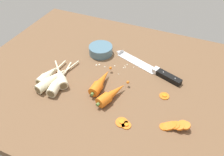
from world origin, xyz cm
name	(u,v)px	position (x,y,z in cm)	size (l,w,h in cm)	color
ground_plane	(114,81)	(0.00, 0.00, -2.00)	(120.00, 90.00, 4.00)	brown
chefs_knife	(145,65)	(9.58, 12.30, 0.65)	(33.80, 14.93, 4.18)	silver
whole_carrot	(100,82)	(-2.91, -6.81, 2.10)	(4.24, 17.88, 4.20)	orange
whole_carrot_second	(111,95)	(3.67, -11.21, 2.10)	(8.70, 16.42, 4.20)	orange
parsnip_front	(58,82)	(-18.53, -13.31, 1.98)	(6.18, 20.97, 4.00)	beige
parsnip_mid_left	(52,79)	(-21.59, -12.79, 1.98)	(7.08, 23.49, 4.00)	beige
parsnip_mid_right	(48,75)	(-24.58, -11.25, 1.98)	(4.60, 17.66, 4.00)	beige
parsnip_back	(61,77)	(-19.34, -10.13, 1.98)	(14.34, 14.69, 4.00)	beige
carrot_slice_stack	(175,126)	(28.51, -15.16, 1.23)	(9.70, 5.30, 3.43)	orange
carrot_slice_stray_near	(122,122)	(11.51, -20.17, 0.36)	(4.30, 4.30, 0.70)	orange
carrot_slice_stray_mid	(164,96)	(21.93, -2.13, 0.36)	(3.75, 3.75, 0.70)	orange
carrot_slice_stray_far	(126,125)	(13.37, -20.66, 0.36)	(3.35, 3.35, 0.70)	orange
prep_bowl	(101,50)	(-12.42, 13.38, 2.15)	(11.00, 11.00, 4.00)	slate
mince_crumbs	(112,63)	(-4.53, 8.73, 0.35)	(16.81, 12.65, 0.87)	silver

